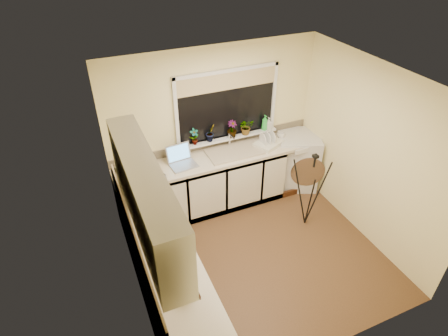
% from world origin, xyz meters
% --- Properties ---
extents(floor, '(3.20, 3.20, 0.00)m').
position_xyz_m(floor, '(0.00, 0.00, 0.00)').
color(floor, brown).
rests_on(floor, ground).
extents(ceiling, '(3.20, 3.20, 0.00)m').
position_xyz_m(ceiling, '(0.00, 0.00, 2.45)').
color(ceiling, white).
rests_on(ceiling, ground).
extents(wall_back, '(3.20, 0.00, 3.20)m').
position_xyz_m(wall_back, '(0.00, 1.50, 1.23)').
color(wall_back, '#FEEFA9').
rests_on(wall_back, ground).
extents(wall_front, '(3.20, 0.00, 3.20)m').
position_xyz_m(wall_front, '(0.00, -1.50, 1.23)').
color(wall_front, '#FEEFA9').
rests_on(wall_front, ground).
extents(wall_left, '(0.00, 3.00, 3.00)m').
position_xyz_m(wall_left, '(-1.60, 0.00, 1.23)').
color(wall_left, '#FEEFA9').
rests_on(wall_left, ground).
extents(wall_right, '(0.00, 3.00, 3.00)m').
position_xyz_m(wall_right, '(1.60, 0.00, 1.23)').
color(wall_right, '#FEEFA9').
rests_on(wall_right, ground).
extents(base_cabinet_back, '(2.55, 0.60, 0.86)m').
position_xyz_m(base_cabinet_back, '(-0.33, 1.20, 0.43)').
color(base_cabinet_back, silver).
rests_on(base_cabinet_back, floor).
extents(base_cabinet_left, '(0.54, 2.40, 0.86)m').
position_xyz_m(base_cabinet_left, '(-1.30, -0.30, 0.43)').
color(base_cabinet_left, silver).
rests_on(base_cabinet_left, floor).
extents(worktop_back, '(3.20, 0.60, 0.04)m').
position_xyz_m(worktop_back, '(0.00, 1.20, 0.88)').
color(worktop_back, beige).
rests_on(worktop_back, base_cabinet_back).
extents(worktop_left, '(0.60, 2.40, 0.04)m').
position_xyz_m(worktop_left, '(-1.30, -0.30, 0.88)').
color(worktop_left, beige).
rests_on(worktop_left, base_cabinet_left).
extents(upper_cabinet, '(0.28, 1.90, 0.70)m').
position_xyz_m(upper_cabinet, '(-1.44, -0.45, 1.80)').
color(upper_cabinet, silver).
rests_on(upper_cabinet, wall_left).
extents(splashback_left, '(0.02, 2.40, 0.45)m').
position_xyz_m(splashback_left, '(-1.59, -0.30, 1.12)').
color(splashback_left, beige).
rests_on(splashback_left, wall_left).
extents(splashback_back, '(3.20, 0.02, 0.14)m').
position_xyz_m(splashback_back, '(0.00, 1.49, 0.97)').
color(splashback_back, beige).
rests_on(splashback_back, wall_back).
extents(window_glass, '(1.50, 0.02, 1.00)m').
position_xyz_m(window_glass, '(0.20, 1.49, 1.55)').
color(window_glass, black).
rests_on(window_glass, wall_back).
extents(window_blind, '(1.50, 0.02, 0.25)m').
position_xyz_m(window_blind, '(0.20, 1.46, 1.92)').
color(window_blind, tan).
rests_on(window_blind, wall_back).
extents(windowsill, '(1.60, 0.14, 0.03)m').
position_xyz_m(windowsill, '(0.20, 1.43, 1.04)').
color(windowsill, white).
rests_on(windowsill, wall_back).
extents(sink, '(0.82, 0.46, 0.03)m').
position_xyz_m(sink, '(0.20, 1.20, 0.91)').
color(sink, tan).
rests_on(sink, worktop_back).
extents(faucet, '(0.03, 0.03, 0.24)m').
position_xyz_m(faucet, '(0.20, 1.38, 1.02)').
color(faucet, silver).
rests_on(faucet, worktop_back).
extents(washing_machine, '(0.86, 0.84, 0.93)m').
position_xyz_m(washing_machine, '(1.34, 1.20, 0.47)').
color(washing_machine, silver).
rests_on(washing_machine, floor).
extents(laptop, '(0.40, 0.38, 0.27)m').
position_xyz_m(laptop, '(-0.62, 1.23, 0.97)').
color(laptop, '#9A9AA2').
rests_on(laptop, worktop_back).
extents(kettle, '(0.17, 0.17, 0.23)m').
position_xyz_m(kettle, '(-1.22, 0.04, 1.01)').
color(kettle, white).
rests_on(kettle, worktop_left).
extents(dish_rack, '(0.50, 0.45, 0.06)m').
position_xyz_m(dish_rack, '(0.77, 1.18, 0.93)').
color(dish_rack, silver).
rests_on(dish_rack, worktop_back).
extents(tripod, '(0.61, 0.61, 1.21)m').
position_xyz_m(tripod, '(0.96, 0.26, 0.61)').
color(tripod, black).
rests_on(tripod, floor).
extents(glass_jug, '(0.12, 0.12, 0.18)m').
position_xyz_m(glass_jug, '(-1.22, -0.91, 0.99)').
color(glass_jug, '#B4B8BF').
rests_on(glass_jug, worktop_left).
extents(steel_jar, '(0.08, 0.08, 0.10)m').
position_xyz_m(steel_jar, '(-1.30, -0.13, 0.95)').
color(steel_jar, silver).
rests_on(steel_jar, worktop_left).
extents(microwave, '(0.62, 0.72, 0.33)m').
position_xyz_m(microwave, '(-1.30, 0.78, 1.07)').
color(microwave, silver).
rests_on(microwave, worktop_left).
extents(plant_a, '(0.15, 0.11, 0.26)m').
position_xyz_m(plant_a, '(-0.34, 1.42, 1.18)').
color(plant_a, '#999999').
rests_on(plant_a, windowsill).
extents(plant_b, '(0.18, 0.17, 0.27)m').
position_xyz_m(plant_b, '(-0.09, 1.43, 1.18)').
color(plant_b, '#999999').
rests_on(plant_b, windowsill).
extents(plant_c, '(0.16, 0.16, 0.27)m').
position_xyz_m(plant_c, '(0.25, 1.41, 1.18)').
color(plant_c, '#999999').
rests_on(plant_c, windowsill).
extents(plant_d, '(0.23, 0.20, 0.25)m').
position_xyz_m(plant_d, '(0.49, 1.40, 1.18)').
color(plant_d, '#999999').
rests_on(plant_d, windowsill).
extents(soap_bottle_green, '(0.10, 0.10, 0.25)m').
position_xyz_m(soap_bottle_green, '(0.81, 1.41, 1.17)').
color(soap_bottle_green, green).
rests_on(soap_bottle_green, windowsill).
extents(soap_bottle_clear, '(0.10, 0.10, 0.20)m').
position_xyz_m(soap_bottle_clear, '(0.88, 1.40, 1.15)').
color(soap_bottle_clear, '#999999').
rests_on(soap_bottle_clear, windowsill).
extents(cup_back, '(0.17, 0.17, 0.10)m').
position_xyz_m(cup_back, '(1.06, 1.30, 0.95)').
color(cup_back, silver).
rests_on(cup_back, worktop_back).
extents(cup_left, '(0.11, 0.11, 0.08)m').
position_xyz_m(cup_left, '(-1.28, -0.77, 0.94)').
color(cup_left, '#F1E9C6').
rests_on(cup_left, worktop_left).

